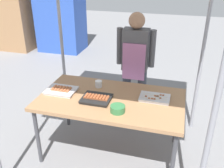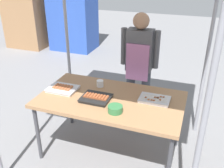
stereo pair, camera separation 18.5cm
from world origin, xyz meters
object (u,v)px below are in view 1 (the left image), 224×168
Objects in this scene: tray_pork_links at (61,90)px; condiment_bowl at (118,109)px; stall_table at (111,102)px; tray_meat_skewers at (155,98)px; tray_grilled_sausages at (96,98)px; neighbor_stall_right at (60,10)px; drink_cup_near_edge at (99,84)px; neighbor_stall_left at (9,8)px; vendor_woman at (135,60)px.

tray_pork_links is 2.25× the size of condiment_bowl.
tray_meat_skewers is (0.47, 0.10, 0.07)m from stall_table.
tray_grilled_sausages is 4.17m from neighbor_stall_right.
tray_pork_links is 0.78m from condiment_bowl.
drink_cup_near_edge is (-0.22, 0.23, 0.09)m from stall_table.
condiment_bowl is 0.07× the size of neighbor_stall_right.
tray_pork_links is 0.16× the size of neighbor_stall_left.
neighbor_stall_left is (-4.00, 3.10, 0.27)m from tray_meat_skewers.
condiment_bowl is at bearing -57.00° from neighbor_stall_right.
tray_meat_skewers is 4.37m from neighbor_stall_right.
tray_pork_links is at bearing -173.90° from tray_meat_skewers.
tray_grilled_sausages is 0.93× the size of tray_pork_links.
neighbor_stall_right is (-2.39, 2.66, 0.10)m from vendor_woman.
tray_grilled_sausages is 0.32m from drink_cup_near_edge.
tray_pork_links is 0.45m from drink_cup_near_edge.
stall_table is 0.86m from vendor_woman.
tray_meat_skewers is at bearing -50.83° from neighbor_stall_right.
vendor_woman is 0.75× the size of neighbor_stall_left.
condiment_bowl is (0.28, -0.17, 0.01)m from tray_grilled_sausages.
neighbor_stall_left is (-3.67, 3.46, 0.26)m from condiment_bowl.
tray_grilled_sausages is 0.95× the size of tray_meat_skewers.
neighbor_stall_left is at bearing 135.83° from tray_grilled_sausages.
condiment_bowl is at bearing 91.84° from vendor_woman.
tray_pork_links is 4.36m from neighbor_stall_left.
neighbor_stall_left reaches higher than tray_pork_links.
tray_meat_skewers is 0.21× the size of vendor_woman.
neighbor_stall_left is at bearing 136.70° from condiment_bowl.
neighbor_stall_right reaches higher than vendor_woman.
neighbor_stall_right is (-1.69, 3.50, 0.24)m from tray_pork_links.
tray_pork_links reaches higher than tray_meat_skewers.
drink_cup_near_edge is at bearing -57.60° from neighbor_stall_right.
stall_table is 5.08× the size of tray_grilled_sausages.
neighbor_stall_right is (-2.07, 3.26, 0.23)m from drink_cup_near_edge.
tray_meat_skewers is 4.03× the size of drink_cup_near_edge.
stall_table is 4.18m from neighbor_stall_right.
vendor_woman is at bearing -48.01° from neighbor_stall_right.
drink_cup_near_edge is (-0.08, 0.31, 0.02)m from tray_grilled_sausages.
tray_grilled_sausages is 0.46m from tray_pork_links.
vendor_woman reaches higher than tray_meat_skewers.
stall_table is 0.49m from tray_meat_skewers.
stall_table is 0.18m from tray_grilled_sausages.
neighbor_stall_left is 1.02× the size of neighbor_stall_right.
tray_grilled_sausages is at bearing -9.30° from tray_pork_links.
tray_grilled_sausages is at bearing 74.84° from vendor_woman.
condiment_bowl is at bearing -60.51° from stall_table.
condiment_bowl is at bearing -18.16° from tray_pork_links.
tray_pork_links is at bearing 170.70° from tray_grilled_sausages.
condiment_bowl is at bearing -132.68° from tray_meat_skewers.
drink_cup_near_edge is at bearing 126.89° from condiment_bowl.
tray_grilled_sausages is 0.33m from condiment_bowl.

